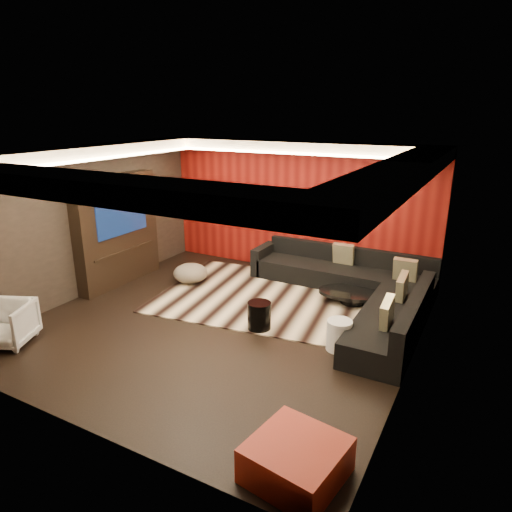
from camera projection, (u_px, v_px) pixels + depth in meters
The scene contains 26 objects.
floor at pixel (223, 323), 7.64m from camera, with size 6.00×6.00×0.02m, color black.
ceiling at pixel (219, 151), 6.77m from camera, with size 6.00×6.00×0.02m, color silver.
wall_back at pixel (297, 208), 9.73m from camera, with size 6.00×0.02×2.80m, color black.
wall_left at pixel (86, 221), 8.57m from camera, with size 0.02×6.00×2.80m, color black.
wall_right at pixel (419, 274), 5.85m from camera, with size 0.02×6.00×2.80m, color black.
red_feature_wall at pixel (296, 208), 9.69m from camera, with size 5.98×0.05×2.78m, color #6B0C0A.
soffit_back at pixel (293, 147), 9.07m from camera, with size 6.00×0.60×0.22m, color silver.
soffit_front at pixel (73, 185), 4.55m from camera, with size 6.00×0.60×0.22m, color silver.
soffit_left at pixel (90, 152), 8.03m from camera, with size 0.60×4.80×0.22m, color silver.
soffit_right at pixel (405, 171), 5.59m from camera, with size 0.60×4.80×0.22m, color silver.
cove_back at pixel (286, 153), 8.81m from camera, with size 4.80×0.08×0.04m, color #FFD899.
cove_front at pixel (100, 189), 4.86m from camera, with size 4.80×0.08×0.04m, color #FFD899.
cove_left at pixel (105, 158), 7.90m from camera, with size 0.08×4.80×0.04m, color #FFD899.
cove_right at pixel (376, 176), 5.77m from camera, with size 0.08×4.80×0.04m, color #FFD899.
tv_surround at pixel (117, 231), 9.09m from camera, with size 0.30×2.00×2.20m, color black.
tv_screen at pixel (122, 214), 8.91m from camera, with size 0.04×1.30×0.80m, color black.
tv_shelf at pixel (125, 251), 9.14m from camera, with size 0.04×1.60×0.04m, color black.
rug at pixel (269, 297), 8.67m from camera, with size 4.00×3.00×0.02m, color beige.
coffee_table at pixel (353, 297), 8.36m from camera, with size 1.27×1.27×0.21m, color black.
drum_stool at pixel (259, 315), 7.34m from camera, with size 0.38×0.38×0.45m, color black.
striped_pouf at pixel (190, 273), 9.32m from camera, with size 0.69×0.69×0.38m, color beige.
white_side_table at pixel (339, 335), 6.73m from camera, with size 0.37×0.37×0.47m, color silver.
orange_ottoman at pixel (296, 460), 4.40m from camera, with size 0.85×0.85×0.38m, color maroon.
armchair at pixel (6, 324), 6.86m from camera, with size 0.70×0.72×0.66m, color silver.
sectional_sofa at pixel (358, 290), 8.33m from camera, with size 3.65×3.50×0.75m.
throw_pillows at pixel (383, 278), 7.89m from camera, with size 1.71×2.77×0.50m.
Camera 1 is at (3.77, -5.83, 3.42)m, focal length 32.00 mm.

